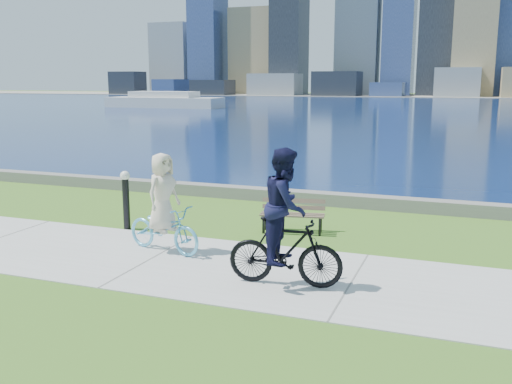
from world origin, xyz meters
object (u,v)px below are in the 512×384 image
Objects in this scene: park_bench at (293,212)px; cyclist_woman at (163,215)px; bollard_lamp at (126,196)px; cyclist_man at (285,229)px.

park_bench is 3.21m from cyclist_woman.
cyclist_man is (4.71, -2.36, 0.21)m from bollard_lamp.
cyclist_woman reaches higher than bollard_lamp.
park_bench is 3.66m from cyclist_man.
cyclist_woman is at bearing 65.56° from cyclist_man.
bollard_lamp is 0.69× the size of cyclist_woman.
cyclist_man is at bearing -26.56° from bollard_lamp.
cyclist_man is at bearing -95.73° from cyclist_woman.
cyclist_woman is 3.13m from cyclist_man.
bollard_lamp reaches higher than park_bench.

